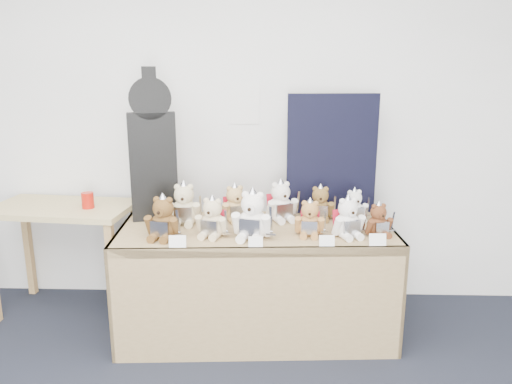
{
  "coord_description": "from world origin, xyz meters",
  "views": [
    {
      "loc": [
        0.57,
        -1.14,
        1.75
      ],
      "look_at": [
        0.47,
        1.81,
        1.0
      ],
      "focal_mm": 35.0,
      "sensor_mm": 36.0,
      "label": 1
    }
  ],
  "objects_px": {
    "red_cup": "(88,200)",
    "teddy_front_far_left": "(163,220)",
    "teddy_front_far_right": "(348,219)",
    "display_table": "(257,255)",
    "teddy_front_right": "(310,220)",
    "teddy_back_end": "(354,207)",
    "side_table": "(63,223)",
    "teddy_back_left": "(184,206)",
    "teddy_back_centre_right": "(281,203)",
    "guitar_case": "(153,147)",
    "teddy_front_centre": "(252,217)",
    "teddy_back_centre_left": "(235,205)",
    "teddy_back_right": "(320,204)",
    "teddy_front_end": "(378,221)",
    "teddy_front_left": "(212,219)"
  },
  "relations": [
    {
      "from": "red_cup",
      "to": "teddy_front_far_left",
      "type": "relative_size",
      "value": 0.37
    },
    {
      "from": "teddy_front_far_left",
      "to": "teddy_front_far_right",
      "type": "bearing_deg",
      "value": 14.8
    },
    {
      "from": "display_table",
      "to": "teddy_front_far_right",
      "type": "relative_size",
      "value": 6.49
    },
    {
      "from": "red_cup",
      "to": "teddy_front_right",
      "type": "xyz_separation_m",
      "value": [
        1.49,
        -0.33,
        -0.02
      ]
    },
    {
      "from": "red_cup",
      "to": "teddy_back_end",
      "type": "bearing_deg",
      "value": -0.39
    },
    {
      "from": "red_cup",
      "to": "side_table",
      "type": "bearing_deg",
      "value": 165.35
    },
    {
      "from": "teddy_front_right",
      "to": "teddy_back_left",
      "type": "relative_size",
      "value": 0.82
    },
    {
      "from": "display_table",
      "to": "teddy_back_centre_right",
      "type": "xyz_separation_m",
      "value": [
        0.16,
        0.25,
        0.28
      ]
    },
    {
      "from": "guitar_case",
      "to": "teddy_front_centre",
      "type": "xyz_separation_m",
      "value": [
        0.67,
        -0.36,
        -0.36
      ]
    },
    {
      "from": "teddy_back_centre_left",
      "to": "teddy_back_right",
      "type": "height_order",
      "value": "teddy_back_centre_left"
    },
    {
      "from": "teddy_back_centre_left",
      "to": "teddy_back_end",
      "type": "relative_size",
      "value": 1.13
    },
    {
      "from": "side_table",
      "to": "teddy_back_end",
      "type": "distance_m",
      "value": 2.03
    },
    {
      "from": "red_cup",
      "to": "teddy_back_end",
      "type": "xyz_separation_m",
      "value": [
        1.81,
        -0.01,
        -0.02
      ]
    },
    {
      "from": "red_cup",
      "to": "teddy_front_centre",
      "type": "bearing_deg",
      "value": -18.8
    },
    {
      "from": "teddy_back_centre_left",
      "to": "teddy_front_end",
      "type": "bearing_deg",
      "value": -38.01
    },
    {
      "from": "teddy_front_left",
      "to": "teddy_front_far_right",
      "type": "height_order",
      "value": "teddy_front_far_right"
    },
    {
      "from": "red_cup",
      "to": "teddy_back_centre_left",
      "type": "bearing_deg",
      "value": -2.08
    },
    {
      "from": "teddy_front_centre",
      "to": "teddy_front_right",
      "type": "xyz_separation_m",
      "value": [
        0.35,
        0.06,
        -0.03
      ]
    },
    {
      "from": "guitar_case",
      "to": "teddy_front_end",
      "type": "relative_size",
      "value": 4.36
    },
    {
      "from": "teddy_front_left",
      "to": "display_table",
      "type": "bearing_deg",
      "value": 34.17
    },
    {
      "from": "teddy_front_end",
      "to": "teddy_back_right",
      "type": "height_order",
      "value": "teddy_back_right"
    },
    {
      "from": "guitar_case",
      "to": "teddy_back_left",
      "type": "relative_size",
      "value": 3.28
    },
    {
      "from": "guitar_case",
      "to": "teddy_back_centre_right",
      "type": "height_order",
      "value": "guitar_case"
    },
    {
      "from": "teddy_front_centre",
      "to": "teddy_front_far_right",
      "type": "xyz_separation_m",
      "value": [
        0.58,
        0.05,
        -0.02
      ]
    },
    {
      "from": "teddy_front_far_left",
      "to": "teddy_back_right",
      "type": "relative_size",
      "value": 1.13
    },
    {
      "from": "teddy_front_left",
      "to": "teddy_front_far_right",
      "type": "relative_size",
      "value": 0.99
    },
    {
      "from": "teddy_front_far_right",
      "to": "teddy_front_end",
      "type": "relative_size",
      "value": 1.2
    },
    {
      "from": "teddy_back_end",
      "to": "teddy_back_left",
      "type": "bearing_deg",
      "value": 168.12
    },
    {
      "from": "display_table",
      "to": "teddy_back_left",
      "type": "relative_size",
      "value": 5.87
    },
    {
      "from": "teddy_back_left",
      "to": "teddy_back_centre_left",
      "type": "xyz_separation_m",
      "value": [
        0.33,
        0.08,
        -0.01
      ]
    },
    {
      "from": "guitar_case",
      "to": "red_cup",
      "type": "distance_m",
      "value": 0.6
    },
    {
      "from": "guitar_case",
      "to": "teddy_back_left",
      "type": "bearing_deg",
      "value": -37.4
    },
    {
      "from": "guitar_case",
      "to": "teddy_back_left",
      "type": "xyz_separation_m",
      "value": [
        0.21,
        -0.09,
        -0.37
      ]
    },
    {
      "from": "teddy_front_centre",
      "to": "teddy_back_end",
      "type": "relative_size",
      "value": 1.37
    },
    {
      "from": "teddy_front_centre",
      "to": "teddy_back_right",
      "type": "bearing_deg",
      "value": 53.93
    },
    {
      "from": "teddy_front_left",
      "to": "teddy_back_end",
      "type": "relative_size",
      "value": 1.13
    },
    {
      "from": "teddy_back_end",
      "to": "teddy_back_centre_left",
      "type": "bearing_deg",
      "value": 164.39
    },
    {
      "from": "side_table",
      "to": "guitar_case",
      "type": "bearing_deg",
      "value": -1.13
    },
    {
      "from": "teddy_back_centre_right",
      "to": "display_table",
      "type": "bearing_deg",
      "value": -144.67
    },
    {
      "from": "red_cup",
      "to": "teddy_front_left",
      "type": "xyz_separation_m",
      "value": [
        0.9,
        -0.36,
        -0.01
      ]
    },
    {
      "from": "display_table",
      "to": "teddy_front_left",
      "type": "relative_size",
      "value": 6.58
    },
    {
      "from": "teddy_front_centre",
      "to": "teddy_front_end",
      "type": "relative_size",
      "value": 1.44
    },
    {
      "from": "teddy_front_far_left",
      "to": "teddy_front_far_right",
      "type": "distance_m",
      "value": 1.12
    },
    {
      "from": "red_cup",
      "to": "teddy_back_left",
      "type": "xyz_separation_m",
      "value": [
        0.68,
        -0.12,
        0.0
      ]
    },
    {
      "from": "guitar_case",
      "to": "teddy_front_right",
      "type": "bearing_deg",
      "value": -30.19
    },
    {
      "from": "red_cup",
      "to": "teddy_front_right",
      "type": "relative_size",
      "value": 0.43
    },
    {
      "from": "red_cup",
      "to": "teddy_front_centre",
      "type": "xyz_separation_m",
      "value": [
        1.14,
        -0.39,
        0.01
      ]
    },
    {
      "from": "guitar_case",
      "to": "teddy_front_left",
      "type": "bearing_deg",
      "value": -51.84
    },
    {
      "from": "guitar_case",
      "to": "teddy_back_centre_left",
      "type": "distance_m",
      "value": 0.66
    },
    {
      "from": "teddy_front_end",
      "to": "teddy_back_centre_right",
      "type": "relative_size",
      "value": 0.76
    }
  ]
}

